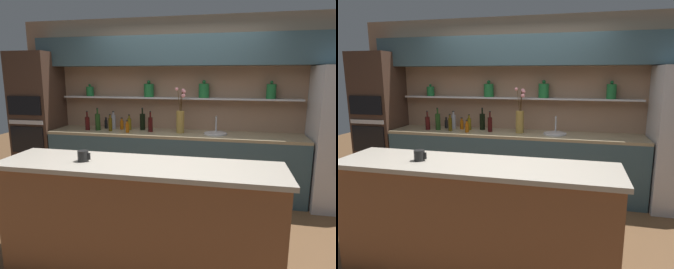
# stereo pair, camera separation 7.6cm
# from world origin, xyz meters

# --- Properties ---
(ground_plane) EXTENTS (12.00, 12.00, 0.00)m
(ground_plane) POSITION_xyz_m (0.00, 0.00, 0.00)
(ground_plane) COLOR brown
(back_wall_unit) EXTENTS (5.20, 0.44, 2.60)m
(back_wall_unit) POSITION_xyz_m (-0.00, 1.53, 1.55)
(back_wall_unit) COLOR #937056
(back_wall_unit) RESTS_ON ground_plane
(back_counter_unit) EXTENTS (3.71, 0.62, 0.92)m
(back_counter_unit) POSITION_xyz_m (-0.08, 1.24, 0.46)
(back_counter_unit) COLOR #334C56
(back_counter_unit) RESTS_ON ground_plane
(island_counter) EXTENTS (2.43, 0.61, 1.02)m
(island_counter) POSITION_xyz_m (0.00, -0.69, 0.51)
(island_counter) COLOR brown
(island_counter) RESTS_ON ground_plane
(oven_tower) EXTENTS (0.65, 0.64, 2.10)m
(oven_tower) POSITION_xyz_m (-2.27, 1.24, 1.05)
(oven_tower) COLOR #3D281E
(oven_tower) RESTS_ON ground_plane
(flower_vase) EXTENTS (0.14, 0.17, 0.66)m
(flower_vase) POSITION_xyz_m (0.04, 1.24, 1.15)
(flower_vase) COLOR olive
(flower_vase) RESTS_ON back_counter_unit
(sink_fixture) EXTENTS (0.32, 0.32, 0.25)m
(sink_fixture) POSITION_xyz_m (0.54, 1.25, 0.94)
(sink_fixture) COLOR #B7B7BC
(sink_fixture) RESTS_ON back_counter_unit
(bottle_spirit_0) EXTENTS (0.07, 0.07, 0.27)m
(bottle_spirit_0) POSITION_xyz_m (-1.05, 1.37, 1.04)
(bottle_spirit_0) COLOR gray
(bottle_spirit_0) RESTS_ON back_counter_unit
(bottle_wine_1) EXTENTS (0.07, 0.07, 0.29)m
(bottle_wine_1) POSITION_xyz_m (-1.40, 1.18, 1.03)
(bottle_wine_1) COLOR #380C0C
(bottle_wine_1) RESTS_ON back_counter_unit
(bottle_oil_2) EXTENTS (0.05, 0.05, 0.26)m
(bottle_oil_2) POSITION_xyz_m (-1.02, 1.15, 1.03)
(bottle_oil_2) COLOR #47380A
(bottle_oil_2) RESTS_ON back_counter_unit
(bottle_sauce_3) EXTENTS (0.06, 0.06, 0.18)m
(bottle_sauce_3) POSITION_xyz_m (-0.90, 1.33, 1.00)
(bottle_sauce_3) COLOR #9E4C0A
(bottle_sauce_3) RESTS_ON back_counter_unit
(bottle_wine_4) EXTENTS (0.08, 0.08, 0.34)m
(bottle_wine_4) POSITION_xyz_m (-0.58, 1.37, 1.05)
(bottle_wine_4) COLOR black
(bottle_wine_4) RESTS_ON back_counter_unit
(bottle_sauce_5) EXTENTS (0.05, 0.05, 0.18)m
(bottle_sauce_5) POSITION_xyz_m (-1.17, 1.36, 0.99)
(bottle_sauce_5) COLOR black
(bottle_sauce_5) RESTS_ON back_counter_unit
(bottle_sauce_6) EXTENTS (0.05, 0.05, 0.18)m
(bottle_sauce_6) POSITION_xyz_m (-0.73, 1.10, 1.00)
(bottle_sauce_6) COLOR #9E4C0A
(bottle_sauce_6) RESTS_ON back_counter_unit
(bottle_oil_7) EXTENTS (0.06, 0.06, 0.24)m
(bottle_oil_7) POSITION_xyz_m (-0.78, 1.32, 1.01)
(bottle_oil_7) COLOR brown
(bottle_oil_7) RESTS_ON back_counter_unit
(bottle_wine_8) EXTENTS (0.07, 0.07, 0.31)m
(bottle_wine_8) POSITION_xyz_m (-0.41, 1.23, 1.04)
(bottle_wine_8) COLOR #380C0C
(bottle_wine_8) RESTS_ON back_counter_unit
(bottle_wine_9) EXTENTS (0.08, 0.08, 0.34)m
(bottle_wine_9) POSITION_xyz_m (-1.24, 1.20, 1.05)
(bottle_wine_9) COLOR #193814
(bottle_wine_9) RESTS_ON back_counter_unit
(bottle_spirit_10) EXTENTS (0.07, 0.07, 0.24)m
(bottle_spirit_10) POSITION_xyz_m (-1.31, 1.34, 1.02)
(bottle_spirit_10) COLOR gray
(bottle_spirit_10) RESTS_ON back_counter_unit
(coffee_mug) EXTENTS (0.11, 0.09, 0.09)m
(coffee_mug) POSITION_xyz_m (-0.48, -0.72, 1.07)
(coffee_mug) COLOR black
(coffee_mug) RESTS_ON island_counter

